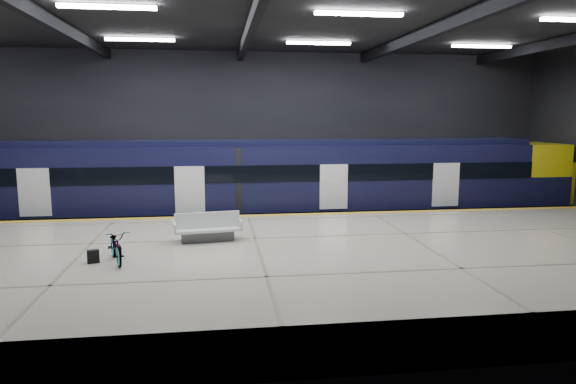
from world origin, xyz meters
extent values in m
plane|color=black|center=(0.00, 0.00, 0.00)|extent=(30.00, 30.00, 0.00)
cube|color=black|center=(0.00, 8.00, 4.00)|extent=(30.00, 0.10, 8.00)
cube|color=black|center=(0.00, -8.00, 4.00)|extent=(30.00, 0.10, 8.00)
cube|color=black|center=(0.00, 0.00, 8.00)|extent=(30.00, 16.00, 0.10)
cube|color=black|center=(-6.00, 0.00, 7.75)|extent=(0.25, 16.00, 0.40)
cube|color=black|center=(0.00, 0.00, 7.75)|extent=(0.25, 16.00, 0.40)
cube|color=black|center=(6.00, 0.00, 7.75)|extent=(0.25, 16.00, 0.40)
cube|color=white|center=(-4.00, -2.00, 7.88)|extent=(2.60, 0.18, 0.10)
cube|color=white|center=(3.00, -2.00, 7.88)|extent=(2.60, 0.18, 0.10)
cube|color=white|center=(-4.00, 4.00, 7.88)|extent=(2.60, 0.18, 0.10)
cube|color=white|center=(3.00, 4.00, 7.88)|extent=(2.60, 0.18, 0.10)
cube|color=white|center=(10.00, 4.00, 7.88)|extent=(2.60, 0.18, 0.10)
cube|color=#BEB3A1|center=(0.00, -2.50, 0.55)|extent=(30.00, 11.00, 1.10)
cube|color=gold|center=(0.00, 2.75, 1.11)|extent=(30.00, 0.40, 0.01)
cube|color=gray|center=(0.00, 4.78, 0.08)|extent=(30.00, 0.08, 0.16)
cube|color=gray|center=(0.00, 6.22, 0.08)|extent=(30.00, 0.08, 0.16)
cube|color=black|center=(0.72, 5.50, 0.55)|extent=(24.00, 2.58, 0.80)
cube|color=black|center=(0.72, 5.50, 2.33)|extent=(24.00, 2.80, 2.75)
cube|color=black|center=(0.72, 5.50, 3.82)|extent=(24.00, 2.30, 0.24)
cube|color=black|center=(0.72, 4.09, 2.60)|extent=(24.00, 0.04, 0.70)
cube|color=white|center=(3.72, 4.08, 2.00)|extent=(1.20, 0.05, 1.90)
cube|color=yellow|center=(13.72, 5.50, 2.33)|extent=(2.00, 2.80, 2.75)
cube|color=black|center=(14.02, 5.50, 2.50)|extent=(1.60, 2.38, 0.80)
cube|color=#595B60|center=(-1.49, -1.15, 1.25)|extent=(1.65, 0.70, 0.30)
cube|color=white|center=(-1.49, -1.15, 1.48)|extent=(2.10, 1.10, 0.08)
cube|color=white|center=(-1.49, -1.15, 1.76)|extent=(2.00, 0.33, 0.50)
cube|color=white|center=(-2.48, -1.28, 1.60)|extent=(0.17, 0.85, 0.30)
cube|color=white|center=(-0.49, -1.02, 1.60)|extent=(0.17, 0.85, 0.30)
imported|color=#99999E|center=(-3.85, -3.19, 1.55)|extent=(1.11, 1.81, 0.90)
cube|color=black|center=(-4.45, -3.19, 1.28)|extent=(0.34, 0.26, 0.35)
camera|label=1|loc=(-1.12, -16.95, 4.94)|focal=32.00mm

